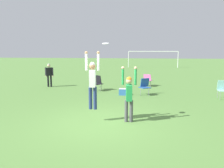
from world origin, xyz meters
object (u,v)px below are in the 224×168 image
object	(u,v)px
person_defending	(129,93)
frisbee	(106,43)
camping_chair_2	(145,85)
camping_chair_0	(97,82)
camping_chair_3	(147,79)
cooler_box	(123,92)
person_spectator_near	(49,73)
camping_chair_1	(223,88)
person_jumping	(93,79)

from	to	relation	value
person_defending	frisbee	xyz separation A→B (m)	(-0.80, -0.06, 1.70)
camping_chair_2	camping_chair_0	bearing A→B (deg)	-49.77
camping_chair_3	cooler_box	bearing A→B (deg)	93.35
camping_chair_3	cooler_box	size ratio (longest dim) A/B	2.02
person_spectator_near	cooler_box	bearing A→B (deg)	-59.62
camping_chair_0	camping_chair_2	world-z (taller)	camping_chair_0
person_defending	person_spectator_near	bearing A→B (deg)	-145.71
camping_chair_0	person_defending	bearing A→B (deg)	148.79
camping_chair_0	camping_chair_2	xyz separation A→B (m)	(2.91, -0.92, -0.01)
frisbee	camping_chair_2	xyz separation A→B (m)	(1.41, 4.92, -2.19)
camping_chair_0	person_spectator_near	size ratio (longest dim) A/B	0.59
frisbee	camping_chair_2	bearing A→B (deg)	73.99
camping_chair_1	camping_chair_2	xyz separation A→B (m)	(-3.98, 0.49, -0.02)
person_jumping	cooler_box	size ratio (longest dim) A/B	4.97
person_defending	camping_chair_1	distance (m)	6.36
frisbee	cooler_box	xyz separation A→B (m)	(0.18, 4.65, -2.54)
person_defending	frisbee	world-z (taller)	frisbee
camping_chair_1	person_spectator_near	world-z (taller)	person_spectator_near
camping_chair_1	cooler_box	size ratio (longest dim) A/B	2.35
camping_chair_0	cooler_box	xyz separation A→B (m)	(1.68, -1.19, -0.35)
camping_chair_0	person_spectator_near	xyz separation A→B (m)	(-3.54, 0.92, 0.41)
person_defending	camping_chair_3	size ratio (longest dim) A/B	2.39
camping_chair_3	camping_chair_2	bearing A→B (deg)	113.01
person_defending	camping_chair_1	size ratio (longest dim) A/B	2.05
camping_chair_0	person_spectator_near	bearing A→B (deg)	22.58
person_jumping	cooler_box	world-z (taller)	person_jumping
cooler_box	person_spectator_near	bearing A→B (deg)	158.02
person_jumping	cooler_box	distance (m)	4.95
person_defending	camping_chair_0	world-z (taller)	person_defending
camping_chair_3	camping_chair_0	bearing A→B (deg)	60.86
camping_chair_3	cooler_box	world-z (taller)	camping_chair_3
camping_chair_2	person_defending	bearing A→B (deg)	50.56
camping_chair_2	cooler_box	xyz separation A→B (m)	(-1.23, -0.28, -0.35)
frisbee	camping_chair_0	world-z (taller)	frisbee
cooler_box	camping_chair_1	bearing A→B (deg)	-2.31
person_jumping	person_spectator_near	size ratio (longest dim) A/B	1.26
person_spectator_near	camping_chair_1	bearing A→B (deg)	-50.17
frisbee	camping_chair_2	world-z (taller)	frisbee
camping_chair_2	cooler_box	bearing A→B (deg)	-19.63
person_jumping	frisbee	xyz separation A→B (m)	(0.45, 0.09, 1.21)
camping_chair_1	person_spectator_near	bearing A→B (deg)	-10.96
camping_chair_1	person_spectator_near	xyz separation A→B (m)	(-10.43, 2.32, 0.40)
person_jumping	camping_chair_1	size ratio (longest dim) A/B	2.12
person_defending	person_spectator_near	world-z (taller)	person_defending
person_jumping	frisbee	size ratio (longest dim) A/B	8.64
camping_chair_0	cooler_box	distance (m)	2.09
person_defending	camping_chair_1	bearing A→B (deg)	126.78
camping_chair_2	frisbee	bearing A→B (deg)	41.69
person_jumping	camping_chair_3	world-z (taller)	person_jumping
frisbee	cooler_box	world-z (taller)	frisbee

